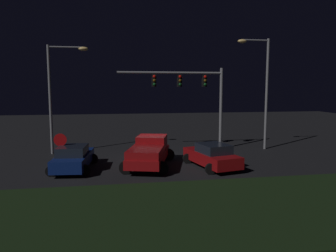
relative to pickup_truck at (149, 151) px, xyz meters
name	(u,v)px	position (x,y,z in m)	size (l,w,h in m)	color
ground_plane	(152,160)	(0.34, 1.75, -1.00)	(80.00, 80.00, 0.00)	black
grass_median	(180,211)	(0.34, -7.91, -0.95)	(22.58, 7.88, 0.10)	black
pickup_truck	(149,151)	(0.00, 0.00, 0.00)	(3.84, 5.74, 1.80)	maroon
car_sedan	(73,158)	(-4.65, -0.20, -0.26)	(2.76, 4.55, 1.51)	navy
car_sedan_far	(212,156)	(3.80, -1.00, -0.26)	(3.11, 4.69, 1.51)	maroon
traffic_signal_gantry	(191,88)	(3.87, 4.78, 3.90)	(8.32, 0.56, 6.50)	slate
street_lamp_left	(58,86)	(-6.18, 5.03, 4.11)	(2.95, 0.44, 8.06)	slate
street_lamp_right	(261,81)	(9.40, 4.21, 4.47)	(2.63, 0.44, 8.78)	slate
stop_sign	(60,145)	(-5.39, -0.09, 0.56)	(0.76, 0.08, 2.23)	slate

